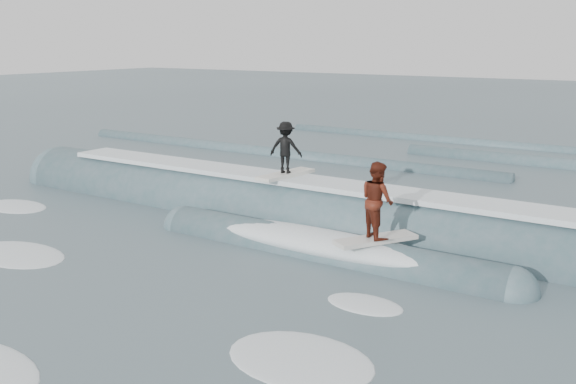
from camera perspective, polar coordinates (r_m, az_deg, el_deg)
The scene contains 6 objects.
ground at distance 14.38m, azimuth -9.51°, elevation -7.63°, with size 160.00×160.00×0.00m, color #384B53.
breaking_wave at distance 18.07m, azimuth 1.86°, elevation -2.94°, with size 23.88×3.99×2.42m.
surfer_black at distance 18.36m, azimuth -0.20°, elevation 3.68°, with size 1.06×2.06×1.58m.
surfer_red at distance 14.72m, azimuth 7.92°, elevation -1.05°, with size 1.52×1.99×1.87m.
whitewater at distance 13.10m, azimuth -15.11°, elevation -10.08°, with size 17.45×8.47×0.10m.
far_swells at distance 28.99m, azimuth 17.01°, elevation 2.63°, with size 38.34×8.65×0.80m.
Camera 1 is at (9.18, -9.82, 5.11)m, focal length 40.00 mm.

